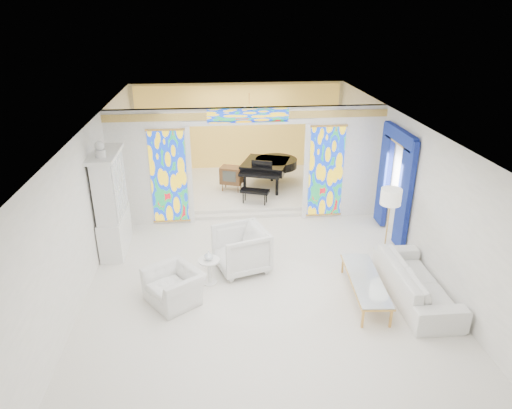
{
  "coord_description": "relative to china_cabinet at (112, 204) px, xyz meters",
  "views": [
    {
      "loc": [
        -0.88,
        -9.13,
        5.25
      ],
      "look_at": [
        0.03,
        0.2,
        1.18
      ],
      "focal_mm": 32.0,
      "sensor_mm": 36.0,
      "label": 1
    }
  ],
  "objects": [
    {
      "name": "floor",
      "position": [
        3.22,
        -0.6,
        -1.17
      ],
      "size": [
        12.0,
        12.0,
        0.0
      ],
      "primitive_type": "plane",
      "color": "silver",
      "rests_on": "ground"
    },
    {
      "name": "ceiling",
      "position": [
        3.22,
        -0.6,
        1.83
      ],
      "size": [
        7.0,
        12.0,
        0.02
      ],
      "primitive_type": "cube",
      "color": "white",
      "rests_on": "wall_back"
    },
    {
      "name": "wall_back",
      "position": [
        3.22,
        5.4,
        0.33
      ],
      "size": [
        7.0,
        0.02,
        3.0
      ],
      "primitive_type": "cube",
      "color": "silver",
      "rests_on": "floor"
    },
    {
      "name": "wall_left",
      "position": [
        -0.28,
        -0.6,
        0.33
      ],
      "size": [
        0.02,
        12.0,
        3.0
      ],
      "primitive_type": "cube",
      "color": "silver",
      "rests_on": "floor"
    },
    {
      "name": "wall_right",
      "position": [
        6.72,
        -0.6,
        0.33
      ],
      "size": [
        0.02,
        12.0,
        3.0
      ],
      "primitive_type": "cube",
      "color": "silver",
      "rests_on": "floor"
    },
    {
      "name": "partition_wall",
      "position": [
        3.22,
        1.4,
        0.48
      ],
      "size": [
        7.0,
        0.22,
        3.0
      ],
      "color": "silver",
      "rests_on": "floor"
    },
    {
      "name": "stained_glass_left",
      "position": [
        1.19,
        1.29,
        0.13
      ],
      "size": [
        0.9,
        0.04,
        2.4
      ],
      "primitive_type": "cube",
      "color": "gold",
      "rests_on": "partition_wall"
    },
    {
      "name": "stained_glass_right",
      "position": [
        5.25,
        1.29,
        0.13
      ],
      "size": [
        0.9,
        0.04,
        2.4
      ],
      "primitive_type": "cube",
      "color": "gold",
      "rests_on": "partition_wall"
    },
    {
      "name": "stained_glass_transom",
      "position": [
        3.22,
        1.29,
        1.65
      ],
      "size": [
        2.0,
        0.04,
        0.34
      ],
      "primitive_type": "cube",
      "color": "gold",
      "rests_on": "partition_wall"
    },
    {
      "name": "alcove_platform",
      "position": [
        3.22,
        3.5,
        -1.08
      ],
      "size": [
        6.8,
        3.8,
        0.18
      ],
      "primitive_type": "cube",
      "color": "silver",
      "rests_on": "floor"
    },
    {
      "name": "gold_curtain_back",
      "position": [
        3.22,
        5.28,
        0.33
      ],
      "size": [
        6.7,
        0.1,
        2.9
      ],
      "primitive_type": "cube",
      "color": "#FACF56",
      "rests_on": "wall_back"
    },
    {
      "name": "chandelier",
      "position": [
        3.42,
        3.4,
        1.38
      ],
      "size": [
        0.48,
        0.48,
        0.3
      ],
      "primitive_type": "cylinder",
      "color": "gold",
      "rests_on": "ceiling"
    },
    {
      "name": "blue_drapes",
      "position": [
        6.62,
        0.1,
        0.41
      ],
      "size": [
        0.14,
        1.85,
        2.65
      ],
      "color": "navy",
      "rests_on": "wall_right"
    },
    {
      "name": "china_cabinet",
      "position": [
        0.0,
        0.0,
        0.0
      ],
      "size": [
        0.56,
        1.46,
        2.72
      ],
      "color": "silver",
      "rests_on": "floor"
    },
    {
      "name": "armchair_left",
      "position": [
        1.48,
        -2.2,
        -0.84
      ],
      "size": [
        1.31,
        1.34,
        0.66
      ],
      "primitive_type": "imported",
      "rotation": [
        0.0,
        0.0,
        -0.95
      ],
      "color": "white",
      "rests_on": "floor"
    },
    {
      "name": "armchair_right",
      "position": [
        2.85,
        -1.15,
        -0.69
      ],
      "size": [
        1.31,
        1.29,
        0.96
      ],
      "primitive_type": "imported",
      "rotation": [
        0.0,
        0.0,
        -1.27
      ],
      "color": "silver",
      "rests_on": "floor"
    },
    {
      "name": "sofa",
      "position": [
        6.17,
        -2.54,
        -0.81
      ],
      "size": [
        0.98,
        2.45,
        0.71
      ],
      "primitive_type": "imported",
      "rotation": [
        0.0,
        0.0,
        1.56
      ],
      "color": "white",
      "rests_on": "floor"
    },
    {
      "name": "side_table",
      "position": [
        2.16,
        -1.65,
        -0.81
      ],
      "size": [
        0.5,
        0.5,
        0.55
      ],
      "rotation": [
        0.0,
        0.0,
        -0.13
      ],
      "color": "silver",
      "rests_on": "floor"
    },
    {
      "name": "vase",
      "position": [
        2.16,
        -1.65,
        -0.52
      ],
      "size": [
        0.24,
        0.24,
        0.19
      ],
      "primitive_type": "imported",
      "rotation": [
        0.0,
        0.0,
        -0.36
      ],
      "color": "white",
      "rests_on": "side_table"
    },
    {
      "name": "coffee_table",
      "position": [
        5.17,
        -2.46,
        -0.77
      ],
      "size": [
        0.76,
        2.0,
        0.44
      ],
      "rotation": [
        0.0,
        0.0,
        -0.08
      ],
      "color": "silver",
      "rests_on": "floor"
    },
    {
      "name": "floor_lamp",
      "position": [
        6.02,
        -1.2,
        0.34
      ],
      "size": [
        0.51,
        0.51,
        1.77
      ],
      "rotation": [
        0.0,
        0.0,
        -0.21
      ],
      "color": "gold",
      "rests_on": "floor"
    },
    {
      "name": "grand_piano",
      "position": [
        4.03,
        3.32,
        -0.33
      ],
      "size": [
        2.05,
        2.56,
        0.98
      ],
      "rotation": [
        0.0,
        0.0,
        -0.34
      ],
      "color": "black",
      "rests_on": "alcove_platform"
    },
    {
      "name": "tv_console",
      "position": [
        2.85,
        3.08,
        -0.52
      ],
      "size": [
        0.74,
        0.62,
        0.73
      ],
      "rotation": [
        0.0,
        0.0,
        -0.35
      ],
      "color": "brown",
      "rests_on": "alcove_platform"
    }
  ]
}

